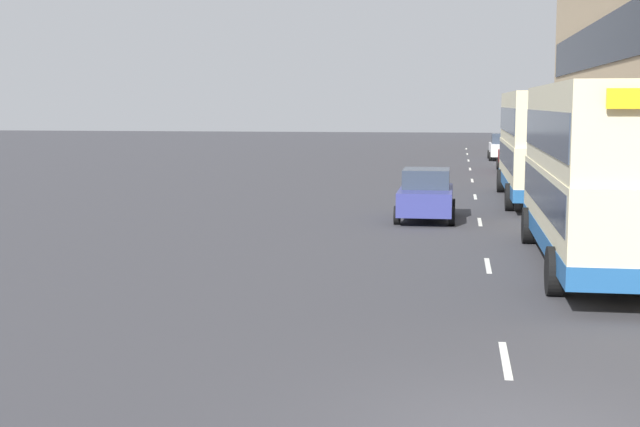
% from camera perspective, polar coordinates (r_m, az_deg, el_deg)
% --- Properties ---
extents(pavement, '(5.00, 93.00, 0.14)m').
position_cam_1_polar(pavement, '(49.39, 17.22, 2.34)').
color(pavement, '#A39E93').
rests_on(pavement, ground_plane).
extents(lane_mark_0, '(0.12, 2.00, 0.01)m').
position_cam_1_polar(lane_mark_0, '(13.95, 11.78, -9.15)').
color(lane_mark_0, silver).
rests_on(lane_mark_0, ground_plane).
extents(lane_mark_1, '(0.12, 2.00, 0.01)m').
position_cam_1_polar(lane_mark_1, '(21.73, 10.70, -3.29)').
color(lane_mark_1, silver).
rests_on(lane_mark_1, ground_plane).
extents(lane_mark_2, '(0.12, 2.00, 0.01)m').
position_cam_1_polar(lane_mark_2, '(29.63, 10.19, -0.53)').
color(lane_mark_2, silver).
rests_on(lane_mark_2, ground_plane).
extents(lane_mark_3, '(0.12, 2.00, 0.01)m').
position_cam_1_polar(lane_mark_3, '(37.56, 9.90, 1.06)').
color(lane_mark_3, silver).
rests_on(lane_mark_3, ground_plane).
extents(lane_mark_4, '(0.12, 2.00, 0.01)m').
position_cam_1_polar(lane_mark_4, '(45.51, 9.71, 2.10)').
color(lane_mark_4, silver).
rests_on(lane_mark_4, ground_plane).
extents(lane_mark_5, '(0.12, 2.00, 0.01)m').
position_cam_1_polar(lane_mark_5, '(53.48, 9.58, 2.83)').
color(lane_mark_5, silver).
rests_on(lane_mark_5, ground_plane).
extents(lane_mark_6, '(0.12, 2.00, 0.01)m').
position_cam_1_polar(lane_mark_6, '(61.45, 9.48, 3.37)').
color(lane_mark_6, silver).
rests_on(lane_mark_6, ground_plane).
extents(lane_mark_7, '(0.12, 2.00, 0.01)m').
position_cam_1_polar(lane_mark_7, '(69.42, 9.41, 3.78)').
color(lane_mark_7, silver).
rests_on(lane_mark_7, ground_plane).
extents(lane_mark_8, '(0.12, 2.00, 0.01)m').
position_cam_1_polar(lane_mark_8, '(77.40, 9.35, 4.11)').
color(lane_mark_8, silver).
rests_on(lane_mark_8, ground_plane).
extents(double_decker_bus_near, '(2.85, 10.59, 4.30)m').
position_cam_1_polar(double_decker_bus_near, '(21.78, 17.35, 2.58)').
color(double_decker_bus_near, beige).
rests_on(double_decker_bus_near, ground_plane).
extents(double_decker_bus_ahead, '(2.85, 10.63, 4.30)m').
position_cam_1_polar(double_decker_bus_ahead, '(36.13, 13.84, 4.35)').
color(double_decker_bus_ahead, beige).
rests_on(double_decker_bus_ahead, ground_plane).
extents(car_0, '(1.93, 4.21, 1.84)m').
position_cam_1_polar(car_0, '(52.09, 12.38, 3.64)').
color(car_0, maroon).
rests_on(car_0, ground_plane).
extents(car_1, '(2.01, 4.25, 1.81)m').
position_cam_1_polar(car_1, '(62.69, 11.64, 4.20)').
color(car_1, silver).
rests_on(car_1, ground_plane).
extents(car_2, '(1.94, 3.94, 1.70)m').
position_cam_1_polar(car_2, '(29.83, 6.80, 1.19)').
color(car_2, navy).
rests_on(car_2, ground_plane).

